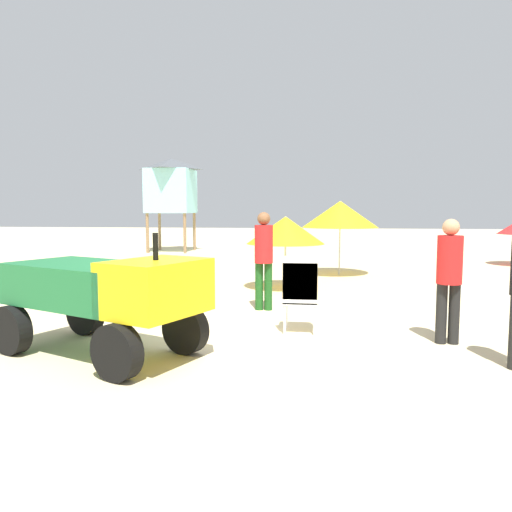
% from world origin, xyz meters
% --- Properties ---
extents(ground, '(80.00, 80.00, 0.00)m').
position_xyz_m(ground, '(0.00, 0.00, 0.00)').
color(ground, beige).
extents(utility_cart, '(2.81, 2.14, 1.50)m').
position_xyz_m(utility_cart, '(-1.42, -0.89, 0.78)').
color(utility_cart, '#1E6B38').
rests_on(utility_cart, ground).
extents(stacked_plastic_chairs, '(0.48, 0.48, 1.11)m').
position_xyz_m(stacked_plastic_chairs, '(0.85, 0.45, 0.65)').
color(stacked_plastic_chairs, white).
rests_on(stacked_plastic_chairs, ground).
extents(surfboard_pile, '(2.31, 0.67, 0.24)m').
position_xyz_m(surfboard_pile, '(-3.57, 2.41, 0.12)').
color(surfboard_pile, green).
rests_on(surfboard_pile, ground).
extents(lifeguard_near_center, '(0.32, 0.32, 1.64)m').
position_xyz_m(lifeguard_near_center, '(2.79, 0.16, 0.94)').
color(lifeguard_near_center, black).
rests_on(lifeguard_near_center, ground).
extents(lifeguard_near_right, '(0.32, 0.32, 1.71)m').
position_xyz_m(lifeguard_near_right, '(0.17, 2.00, 0.99)').
color(lifeguard_near_right, '#194C19').
rests_on(lifeguard_near_right, ground).
extents(lifeguard_tower, '(1.98, 1.98, 3.87)m').
position_xyz_m(lifeguard_tower, '(-4.93, 13.41, 2.76)').
color(lifeguard_tower, olive).
rests_on(lifeguard_tower, ground).
extents(beach_umbrella_left, '(1.72, 1.72, 1.61)m').
position_xyz_m(beach_umbrella_left, '(0.41, 4.29, 1.31)').
color(beach_umbrella_left, beige).
rests_on(beach_umbrella_left, ground).
extents(beach_umbrella_mid, '(2.02, 2.02, 1.99)m').
position_xyz_m(beach_umbrella_mid, '(1.72, 6.79, 1.63)').
color(beach_umbrella_mid, beige).
rests_on(beach_umbrella_mid, ground).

